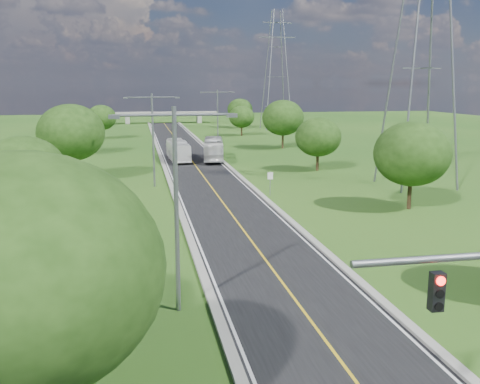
% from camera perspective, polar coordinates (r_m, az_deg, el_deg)
% --- Properties ---
extents(ground, '(260.00, 260.00, 0.00)m').
position_cam_1_polar(ground, '(74.14, -4.87, 2.91)').
color(ground, '#1F4A14').
rests_on(ground, ground).
extents(road, '(8.00, 150.00, 0.06)m').
position_cam_1_polar(road, '(80.04, -5.33, 3.56)').
color(road, black).
rests_on(road, ground).
extents(curb_left, '(0.50, 150.00, 0.22)m').
position_cam_1_polar(curb_left, '(79.74, -8.38, 3.51)').
color(curb_left, gray).
rests_on(curb_left, ground).
extents(curb_right, '(0.50, 150.00, 0.22)m').
position_cam_1_polar(curb_right, '(80.56, -2.32, 3.71)').
color(curb_right, gray).
rests_on(curb_right, ground).
extents(speed_limit_sign, '(0.55, 0.09, 2.40)m').
position_cam_1_polar(speed_limit_sign, '(53.35, 3.24, 1.31)').
color(speed_limit_sign, slate).
rests_on(speed_limit_sign, ground).
extents(overpass, '(30.00, 3.00, 3.20)m').
position_cam_1_polar(overpass, '(153.35, -8.14, 8.17)').
color(overpass, gray).
rests_on(overpass, ground).
extents(streetlight_near_left, '(5.90, 0.25, 10.00)m').
position_cam_1_polar(streetlight_near_left, '(25.48, -6.85, -0.08)').
color(streetlight_near_left, slate).
rests_on(streetlight_near_left, ground).
extents(streetlight_mid_left, '(5.90, 0.25, 10.00)m').
position_cam_1_polar(streetlight_mid_left, '(58.16, -9.28, 6.34)').
color(streetlight_mid_left, slate).
rests_on(streetlight_mid_left, ground).
extents(streetlight_far_right, '(5.90, 0.25, 10.00)m').
position_cam_1_polar(streetlight_far_right, '(92.08, -2.40, 8.33)').
color(streetlight_far_right, slate).
rests_on(streetlight_far_right, ground).
extents(power_tower_near, '(9.00, 6.40, 28.00)m').
position_cam_1_polar(power_tower_near, '(60.76, 18.90, 13.72)').
color(power_tower_near, slate).
rests_on(power_tower_near, ground).
extents(power_tower_far, '(9.00, 6.40, 28.00)m').
position_cam_1_polar(power_tower_far, '(132.32, 3.90, 12.77)').
color(power_tower_far, slate).
rests_on(power_tower_far, ground).
extents(tree_lb, '(6.30, 6.30, 7.33)m').
position_cam_1_polar(tree_lb, '(42.22, -22.14, 1.96)').
color(tree_lb, black).
rests_on(tree_lb, ground).
extents(tree_lc, '(7.56, 7.56, 8.79)m').
position_cam_1_polar(tree_lc, '(63.56, -17.59, 6.05)').
color(tree_lc, black).
rests_on(tree_lc, ground).
extents(tree_ld, '(6.72, 6.72, 7.82)m').
position_cam_1_polar(tree_ld, '(87.61, -17.15, 7.03)').
color(tree_ld, black).
rests_on(tree_ld, ground).
extents(tree_le, '(5.88, 5.88, 6.84)m').
position_cam_1_polar(tree_le, '(111.32, -14.57, 7.69)').
color(tree_le, black).
rests_on(tree_le, ground).
extents(tree_lf, '(7.98, 7.98, 9.28)m').
position_cam_1_polar(tree_lf, '(16.10, -22.27, -7.99)').
color(tree_lf, black).
rests_on(tree_lf, ground).
extents(tree_rb, '(6.72, 6.72, 7.82)m').
position_cam_1_polar(tree_rb, '(49.41, 17.88, 3.89)').
color(tree_rb, black).
rests_on(tree_rb, ground).
extents(tree_rc, '(5.88, 5.88, 6.84)m').
position_cam_1_polar(tree_rc, '(69.10, 8.34, 5.83)').
color(tree_rc, black).
rests_on(tree_rc, ground).
extents(tree_rd, '(7.14, 7.14, 8.30)m').
position_cam_1_polar(tree_rd, '(92.46, 4.61, 7.90)').
color(tree_rd, black).
rests_on(tree_rd, ground).
extents(tree_re, '(5.46, 5.46, 6.35)m').
position_cam_1_polar(tree_re, '(115.29, 0.17, 8.02)').
color(tree_re, black).
rests_on(tree_re, ground).
extents(tree_rf, '(6.30, 6.30, 7.33)m').
position_cam_1_polar(tree_rf, '(135.53, -0.01, 8.80)').
color(tree_rf, black).
rests_on(tree_rf, ground).
extents(bus_outbound, '(4.21, 11.60, 3.16)m').
position_cam_1_polar(bus_outbound, '(78.03, -2.84, 4.58)').
color(bus_outbound, silver).
rests_on(bus_outbound, road).
extents(bus_inbound, '(2.85, 10.51, 2.90)m').
position_cam_1_polar(bus_inbound, '(78.21, -6.61, 4.44)').
color(bus_inbound, white).
rests_on(bus_inbound, road).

